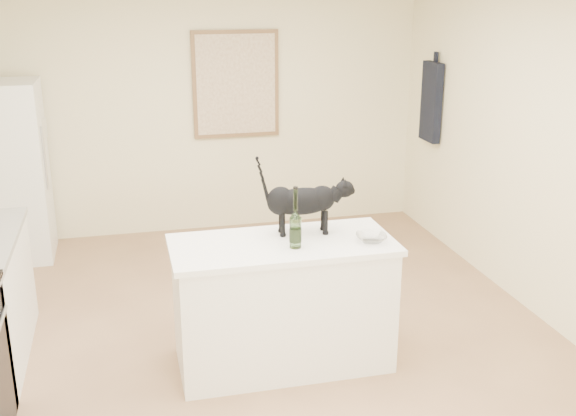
{
  "coord_description": "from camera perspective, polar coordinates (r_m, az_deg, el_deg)",
  "views": [
    {
      "loc": [
        -0.89,
        -4.39,
        2.54
      ],
      "look_at": [
        0.15,
        -0.15,
        1.12
      ],
      "focal_mm": 43.06,
      "sensor_mm": 36.0,
      "label": 1
    }
  ],
  "objects": [
    {
      "name": "floor",
      "position": [
        5.15,
        -2.06,
        -11.55
      ],
      "size": [
        5.5,
        5.5,
        0.0
      ],
      "primitive_type": "plane",
      "color": "#A37B57",
      "rests_on": "ground"
    },
    {
      "name": "wine_bottle",
      "position": [
        4.45,
        0.62,
        -1.09
      ],
      "size": [
        0.08,
        0.08,
        0.36
      ],
      "primitive_type": "cylinder",
      "rotation": [
        0.0,
        0.0,
        -0.01
      ],
      "color": "#2E5723",
      "rests_on": "island_top"
    },
    {
      "name": "artwork_frame",
      "position": [
        7.28,
        -4.32,
        10.14
      ],
      "size": [
        0.9,
        0.03,
        1.1
      ],
      "primitive_type": "cube",
      "color": "brown",
      "rests_on": "wall_back"
    },
    {
      "name": "fridge",
      "position": [
        7.03,
        -22.06,
        2.76
      ],
      "size": [
        0.68,
        0.68,
        1.7
      ],
      "primitive_type": "cube",
      "color": "white",
      "rests_on": "floor"
    },
    {
      "name": "glass_bowl",
      "position": [
        4.64,
        6.89,
        -2.48
      ],
      "size": [
        0.23,
        0.23,
        0.05
      ],
      "primitive_type": "imported",
      "rotation": [
        0.0,
        0.0,
        -0.16
      ],
      "color": "silver",
      "rests_on": "island_top"
    },
    {
      "name": "wall_right",
      "position": [
        5.54,
        21.26,
        3.84
      ],
      "size": [
        0.0,
        5.5,
        5.5
      ],
      "primitive_type": "plane",
      "rotation": [
        1.57,
        0.0,
        -1.57
      ],
      "color": "beige",
      "rests_on": "ground"
    },
    {
      "name": "black_cat",
      "position": [
        4.7,
        1.16,
        0.28
      ],
      "size": [
        0.61,
        0.23,
        0.41
      ],
      "primitive_type": null,
      "rotation": [
        0.0,
        0.0,
        -0.09
      ],
      "color": "black",
      "rests_on": "island_top"
    },
    {
      "name": "fridge_paper",
      "position": [
        6.96,
        -19.56,
        6.18
      ],
      "size": [
        0.05,
        0.15,
        0.2
      ],
      "primitive_type": "cube",
      "rotation": [
        0.0,
        0.0,
        -0.33
      ],
      "color": "beige",
      "rests_on": "fridge"
    },
    {
      "name": "artwork_canvas",
      "position": [
        7.26,
        -4.3,
        10.12
      ],
      "size": [
        0.82,
        0.0,
        1.02
      ],
      "primitive_type": "cube",
      "color": "beige",
      "rests_on": "wall_back"
    },
    {
      "name": "hanging_garment",
      "position": [
        7.23,
        11.75,
        8.57
      ],
      "size": [
        0.08,
        0.34,
        0.8
      ],
      "primitive_type": "cube",
      "color": "black",
      "rests_on": "wall_right"
    },
    {
      "name": "wall_front",
      "position": [
        2.24,
        12.76,
        -16.07
      ],
      "size": [
        4.5,
        0.0,
        4.5
      ],
      "primitive_type": "plane",
      "rotation": [
        -1.57,
        0.0,
        0.0
      ],
      "color": "beige",
      "rests_on": "ground"
    },
    {
      "name": "island_top",
      "position": [
        4.61,
        -0.46,
        -3.07
      ],
      "size": [
        1.5,
        0.7,
        0.04
      ],
      "primitive_type": "cube",
      "color": "white",
      "rests_on": "island_base"
    },
    {
      "name": "island_base",
      "position": [
        4.79,
        -0.44,
        -8.09
      ],
      "size": [
        1.44,
        0.67,
        0.86
      ],
      "primitive_type": "cube",
      "color": "white",
      "rests_on": "floor"
    },
    {
      "name": "wall_back",
      "position": [
        7.3,
        -6.66,
        8.11
      ],
      "size": [
        4.5,
        0.0,
        4.5
      ],
      "primitive_type": "plane",
      "rotation": [
        1.57,
        0.0,
        0.0
      ],
      "color": "beige",
      "rests_on": "ground"
    }
  ]
}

